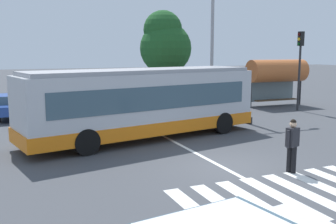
# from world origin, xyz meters

# --- Properties ---
(ground_plane) EXTENTS (160.00, 160.00, 0.00)m
(ground_plane) POSITION_xyz_m (0.00, 0.00, 0.00)
(ground_plane) COLOR #424449
(city_transit_bus) EXTENTS (11.11, 4.74, 3.06)m
(city_transit_bus) POSITION_xyz_m (-1.16, 5.16, 1.59)
(city_transit_bus) COLOR black
(city_transit_bus) RESTS_ON ground_plane
(pedestrian_crossing_street) EXTENTS (0.56, 0.37, 1.72)m
(pedestrian_crossing_street) POSITION_xyz_m (1.52, -1.25, 0.97)
(pedestrian_crossing_street) COLOR black
(pedestrian_crossing_street) RESTS_ON ground_plane
(parked_car_blue) EXTENTS (1.89, 4.51, 1.35)m
(parked_car_blue) POSITION_xyz_m (-6.26, 13.36, 0.77)
(parked_car_blue) COLOR black
(parked_car_blue) RESTS_ON ground_plane
(parked_car_teal) EXTENTS (1.90, 4.51, 1.35)m
(parked_car_teal) POSITION_xyz_m (-3.62, 13.37, 0.77)
(parked_car_teal) COLOR black
(parked_car_teal) RESTS_ON ground_plane
(parked_car_silver) EXTENTS (1.89, 4.51, 1.35)m
(parked_car_silver) POSITION_xyz_m (-0.79, 13.85, 0.77)
(parked_car_silver) COLOR black
(parked_car_silver) RESTS_ON ground_plane
(parked_car_white) EXTENTS (2.01, 4.57, 1.35)m
(parked_car_white) POSITION_xyz_m (1.76, 13.31, 0.77)
(parked_car_white) COLOR black
(parked_car_white) RESTS_ON ground_plane
(parked_car_red) EXTENTS (2.04, 4.58, 1.35)m
(parked_car_red) POSITION_xyz_m (4.56, 13.88, 0.77)
(parked_car_red) COLOR black
(parked_car_red) RESTS_ON ground_plane
(parked_car_black) EXTENTS (1.89, 4.51, 1.35)m
(parked_car_black) POSITION_xyz_m (7.13, 13.72, 0.77)
(parked_car_black) COLOR black
(parked_car_black) RESTS_ON ground_plane
(traffic_light_far_corner) EXTENTS (0.33, 0.32, 5.06)m
(traffic_light_far_corner) POSITION_xyz_m (10.82, 9.16, 3.37)
(traffic_light_far_corner) COLOR #28282B
(traffic_light_far_corner) RESTS_ON ground_plane
(bus_stop_shelter) EXTENTS (4.34, 1.54, 3.25)m
(bus_stop_shelter) POSITION_xyz_m (10.78, 11.33, 2.42)
(bus_stop_shelter) COLOR #28282B
(bus_stop_shelter) RESTS_ON ground_plane
(twin_arm_street_lamp) EXTENTS (5.11, 0.32, 10.47)m
(twin_arm_street_lamp) POSITION_xyz_m (5.19, 10.57, 6.36)
(twin_arm_street_lamp) COLOR #939399
(twin_arm_street_lamp) RESTS_ON ground_plane
(background_tree_right) EXTENTS (4.27, 4.27, 7.16)m
(background_tree_right) POSITION_xyz_m (5.71, 19.46, 4.50)
(background_tree_right) COLOR brown
(background_tree_right) RESTS_ON ground_plane
(crosswalk_painted_stripes) EXTENTS (6.18, 3.27, 0.01)m
(crosswalk_painted_stripes) POSITION_xyz_m (0.25, -2.83, 0.00)
(crosswalk_painted_stripes) COLOR silver
(crosswalk_painted_stripes) RESTS_ON ground_plane
(lane_center_line) EXTENTS (0.16, 24.00, 0.01)m
(lane_center_line) POSITION_xyz_m (-0.19, 2.00, 0.00)
(lane_center_line) COLOR silver
(lane_center_line) RESTS_ON ground_plane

